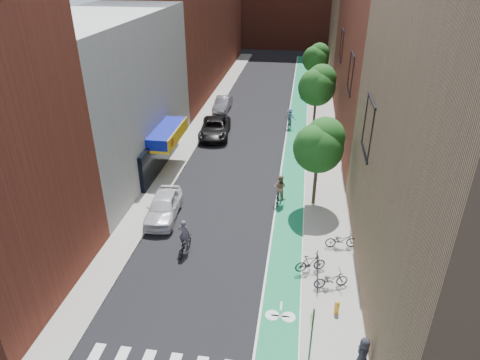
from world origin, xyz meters
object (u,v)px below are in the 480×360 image
at_px(cyclist_lead, 184,242).
at_px(cyclist_lane_far, 290,120).
at_px(parked_car_white, 163,206).
at_px(parked_car_black, 215,128).
at_px(fire_hydrant, 337,307).
at_px(cyclist_lane_mid, 303,153).
at_px(pedestrian, 363,353).
at_px(cyclist_lane_near, 280,191).
at_px(parked_car_silver, 223,104).

distance_m(cyclist_lead, cyclist_lane_far, 22.29).
bearing_deg(parked_car_white, parked_car_black, 83.09).
bearing_deg(cyclist_lead, fire_hydrant, 162.99).
height_order(cyclist_lane_mid, fire_hydrant, cyclist_lane_mid).
xyz_separation_m(cyclist_lane_far, pedestrian, (4.40, -28.52, 0.10)).
bearing_deg(fire_hydrant, pedestrian, -73.60).
bearing_deg(pedestrian, cyclist_lane_mid, -162.00).
relative_size(parked_car_white, cyclist_lane_far, 2.42).
bearing_deg(parked_car_white, fire_hydrant, -38.57).
height_order(cyclist_lead, cyclist_lane_near, cyclist_lane_near).
bearing_deg(cyclist_lane_mid, cyclist_lane_near, 84.34).
xyz_separation_m(parked_car_silver, cyclist_lane_near, (7.80, -19.73, 0.27)).
xyz_separation_m(parked_car_white, cyclist_lane_mid, (9.09, 10.26, -0.08)).
bearing_deg(cyclist_lead, pedestrian, 151.19).
xyz_separation_m(parked_car_black, cyclist_lane_mid, (8.59, -4.54, -0.08)).
bearing_deg(fire_hydrant, parked_car_silver, 110.63).
xyz_separation_m(cyclist_lead, pedestrian, (9.59, -6.85, 0.24)).
relative_size(parked_car_black, cyclist_lead, 2.73).
xyz_separation_m(cyclist_lane_mid, fire_hydrant, (2.01, -17.62, -0.22)).
distance_m(parked_car_silver, pedestrian, 35.24).
bearing_deg(fire_hydrant, parked_car_white, 146.43).
xyz_separation_m(pedestrian, fire_hydrant, (-0.89, 3.02, -0.44)).
xyz_separation_m(cyclist_lane_near, cyclist_lane_mid, (1.50, 7.31, -0.25)).
relative_size(parked_car_silver, cyclist_lane_far, 2.21).
bearing_deg(fire_hydrant, cyclist_lane_mid, 96.51).
bearing_deg(cyclist_lane_mid, parked_car_silver, -47.23).
height_order(parked_car_black, cyclist_lead, cyclist_lead).
distance_m(parked_car_silver, fire_hydrant, 32.10).
relative_size(cyclist_lane_far, pedestrian, 1.23).
bearing_deg(pedestrian, parked_car_black, -145.46).
relative_size(parked_car_white, cyclist_lane_mid, 2.39).
bearing_deg(cyclist_lane_near, pedestrian, 122.46).
height_order(cyclist_lane_near, cyclist_lane_mid, cyclist_lane_near).
bearing_deg(cyclist_lane_near, parked_car_silver, -54.22).
distance_m(parked_car_black, parked_car_silver, 7.91).
distance_m(parked_car_silver, cyclist_lane_near, 21.22).
xyz_separation_m(cyclist_lane_near, cyclist_lane_far, (0.00, 15.18, -0.13)).
distance_m(cyclist_lane_far, fire_hydrant, 25.74).
bearing_deg(parked_car_silver, parked_car_black, -84.06).
bearing_deg(cyclist_lane_near, cyclist_lane_mid, -87.39).
height_order(parked_car_white, cyclist_lead, cyclist_lead).
bearing_deg(cyclist_lane_mid, pedestrian, 103.93).
distance_m(cyclist_lane_near, cyclist_lane_far, 15.18).
bearing_deg(parked_car_white, pedestrian, -45.92).
bearing_deg(parked_car_black, fire_hydrant, -69.97).
relative_size(parked_car_black, pedestrian, 3.62).
xyz_separation_m(parked_car_black, fire_hydrant, (10.61, -22.17, -0.30)).
xyz_separation_m(cyclist_lead, cyclist_lane_mid, (6.69, 13.80, 0.02)).
relative_size(cyclist_lane_near, cyclist_lane_mid, 1.09).
bearing_deg(fire_hydrant, cyclist_lane_near, 108.80).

